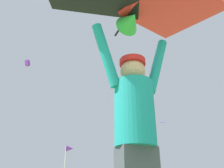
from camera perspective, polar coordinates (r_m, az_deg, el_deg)
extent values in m
cylinder|color=teal|center=(1.98, 5.56, -7.15)|extent=(0.41, 0.41, 0.56)
sphere|color=tan|center=(2.13, 5.13, 3.01)|extent=(0.23, 0.23, 0.23)
cylinder|color=red|center=(2.18, 5.03, 5.22)|extent=(0.29, 0.29, 0.05)
cylinder|color=teal|center=(2.31, 10.95, 4.45)|extent=(0.29, 0.15, 0.62)
cylinder|color=teal|center=(2.10, -1.57, 7.18)|extent=(0.29, 0.15, 0.62)
cylinder|color=black|center=(2.53, 4.51, 17.00)|extent=(0.21, 0.81, 0.02)
cube|color=red|center=(2.73, 15.37, 17.13)|extent=(1.27, 1.24, 0.23)
cone|color=green|center=(2.46, 4.59, 15.27)|extent=(0.28, 0.25, 0.24)
cone|color=#19B2AD|center=(28.60, 8.53, -14.59)|extent=(1.84, 1.93, 1.40)
cylinder|color=#117C79|center=(28.40, 8.71, -17.31)|extent=(0.06, 0.06, 1.79)
pyramid|color=blue|center=(27.84, 12.36, -9.17)|extent=(0.86, 0.85, 0.26)
cube|color=yellow|center=(18.54, 5.44, -5.16)|extent=(0.92, 1.00, 1.20)
cube|color=purple|center=(32.05, -20.06, 4.86)|extent=(0.73, 0.62, 0.84)
cube|color=green|center=(31.83, 3.23, 5.27)|extent=(0.99, 1.27, 1.44)
cone|color=purple|center=(9.56, -10.35, -15.33)|extent=(0.28, 0.24, 0.24)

